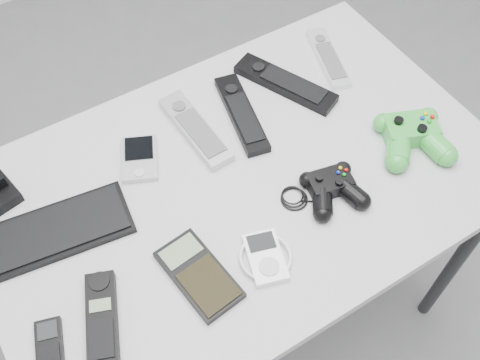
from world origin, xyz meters
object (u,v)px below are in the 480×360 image
desk (241,195)px  controller_black (333,187)px  controller_green (413,134)px  pda_keyboard (55,231)px  remote_silver_b (328,57)px  remote_silver_a (195,129)px  mobile_phone (49,347)px  cordless_handset (102,318)px  calculator (199,274)px  pda (139,158)px  remote_black_b (285,83)px  remote_black_a (242,113)px  mp3_player (265,257)px

desk → controller_black: controller_black is taller
controller_black → controller_green: (0.22, 0.02, 0.01)m
pda_keyboard → remote_silver_b: bearing=16.2°
desk → remote_silver_a: remote_silver_a is taller
mobile_phone → cordless_handset: bearing=16.4°
remote_silver_a → calculator: remote_silver_a is taller
desk → pda_keyboard: 0.39m
remote_silver_b → calculator: size_ratio=1.15×
pda → remote_black_b: size_ratio=0.45×
cordless_handset → controller_black: size_ratio=0.80×
mobile_phone → pda_keyboard: bearing=83.5°
pda_keyboard → remote_black_a: bearing=15.8°
calculator → pda: bearing=78.6°
remote_silver_a → calculator: 0.34m
remote_silver_b → mp3_player: size_ratio=1.87×
desk → mp3_player: 0.20m
pda → controller_green: size_ratio=0.69×
desk → remote_silver_a: bearing=97.1°
remote_silver_a → remote_black_b: (0.24, 0.01, -0.00)m
pda → remote_black_b: (0.38, 0.02, 0.00)m
remote_silver_a → calculator: bearing=-120.4°
remote_silver_b → controller_green: bearing=-72.5°
cordless_handset → mp3_player: cordless_handset is taller
cordless_handset → remote_silver_a: bearing=61.3°
remote_silver_a → remote_black_a: size_ratio=0.97×
calculator → mp3_player: (0.12, -0.04, 0.00)m
controller_black → calculator: bearing=-164.1°
controller_black → cordless_handset: bearing=-167.1°
pda → controller_black: controller_black is taller
mobile_phone → cordless_handset: 0.10m
desk → cordless_handset: cordless_handset is taller
remote_black_a → cordless_handset: bearing=-136.6°
mobile_phone → remote_black_a: bearing=43.3°
cordless_handset → calculator: size_ratio=0.97×
remote_black_a → cordless_handset: size_ratio=1.38×
remote_black_a → cordless_handset: 0.53m
remote_silver_a → pda_keyboard: bearing=-169.6°
cordless_handset → mp3_player: size_ratio=1.57×
remote_black_a → mobile_phone: remote_black_a is taller
remote_silver_b → pda: bearing=-158.6°
remote_black_b → mp3_player: size_ratio=2.35×
pda → remote_black_a: (0.25, -0.01, 0.00)m
pda → controller_black: 0.40m
remote_silver_a → cordless_handset: size_ratio=1.35×
remote_silver_a → mp3_player: remote_silver_a is taller
desk → mp3_player: (-0.06, -0.18, 0.07)m
remote_silver_b → remote_black_b: bearing=-155.1°
mp3_player → controller_green: controller_green is taller
pda → controller_green: controller_green is taller
desk → controller_black: bearing=-42.4°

